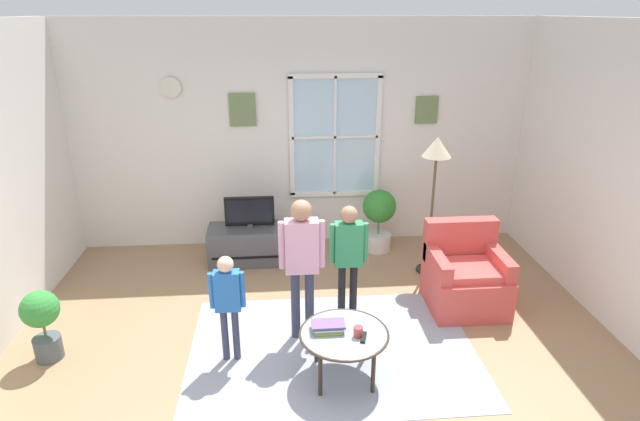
{
  "coord_description": "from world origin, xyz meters",
  "views": [
    {
      "loc": [
        -0.31,
        -3.63,
        2.91
      ],
      "look_at": [
        0.07,
        0.83,
        1.17
      ],
      "focal_mm": 28.99,
      "sensor_mm": 36.0,
      "label": 1
    }
  ],
  "objects": [
    {
      "name": "television",
      "position": [
        -0.67,
        2.16,
        0.66
      ],
      "size": [
        0.59,
        0.08,
        0.39
      ],
      "color": "#4C4C4C",
      "rests_on": "tv_stand"
    },
    {
      "name": "person_pink_shirt",
      "position": [
        -0.12,
        0.54,
        0.87
      ],
      "size": [
        0.42,
        0.19,
        1.38
      ],
      "color": "#333851",
      "rests_on": "ground_plane"
    },
    {
      "name": "tv_stand",
      "position": [
        -0.67,
        2.17,
        0.23
      ],
      "size": [
        1.03,
        0.46,
        0.46
      ],
      "color": "#4C4C51",
      "rests_on": "ground_plane"
    },
    {
      "name": "person_blue_shirt",
      "position": [
        -0.77,
        0.24,
        0.63
      ],
      "size": [
        0.3,
        0.14,
        1.01
      ],
      "color": "#333851",
      "rests_on": "ground_plane"
    },
    {
      "name": "person_green_shirt",
      "position": [
        0.33,
        0.78,
        0.76
      ],
      "size": [
        0.37,
        0.17,
        1.22
      ],
      "color": "black",
      "rests_on": "ground_plane"
    },
    {
      "name": "ground_plane",
      "position": [
        0.0,
        0.0,
        -0.01
      ],
      "size": [
        6.3,
        6.09,
        0.02
      ],
      "primitive_type": "cube",
      "color": "#9E7A56"
    },
    {
      "name": "remote_near_books",
      "position": [
        0.34,
        -0.17,
        0.45
      ],
      "size": [
        0.08,
        0.15,
        0.02
      ],
      "primitive_type": "cube",
      "rotation": [
        0.0,
        0.0,
        -0.27
      ],
      "color": "black",
      "rests_on": "coffee_table"
    },
    {
      "name": "potted_plant_by_window",
      "position": [
        0.95,
        2.36,
        0.48
      ],
      "size": [
        0.42,
        0.42,
        0.81
      ],
      "color": "silver",
      "rests_on": "ground_plane"
    },
    {
      "name": "floor_lamp",
      "position": [
        1.43,
        1.74,
        1.36
      ],
      "size": [
        0.32,
        0.32,
        1.63
      ],
      "color": "black",
      "rests_on": "ground_plane"
    },
    {
      "name": "back_wall",
      "position": [
        0.01,
        2.8,
        1.42
      ],
      "size": [
        5.7,
        0.17,
        2.85
      ],
      "color": "silver",
      "rests_on": "ground_plane"
    },
    {
      "name": "coffee_table",
      "position": [
        0.19,
        -0.08,
        0.41
      ],
      "size": [
        0.75,
        0.75,
        0.44
      ],
      "color": "#99B2B7",
      "rests_on": "ground_plane"
    },
    {
      "name": "potted_plant_corner",
      "position": [
        -2.4,
        0.39,
        0.4
      ],
      "size": [
        0.32,
        0.32,
        0.67
      ],
      "color": "#4C565B",
      "rests_on": "ground_plane"
    },
    {
      "name": "cup",
      "position": [
        0.3,
        -0.13,
        0.48
      ],
      "size": [
        0.08,
        0.08,
        0.09
      ],
      "primitive_type": "cylinder",
      "color": "#BF3F3F",
      "rests_on": "coffee_table"
    },
    {
      "name": "area_rug",
      "position": [
        0.14,
        0.29,
        0.0
      ],
      "size": [
        2.6,
        1.84,
        0.01
      ],
      "primitive_type": "cube",
      "color": "#999EAD",
      "rests_on": "ground_plane"
    },
    {
      "name": "book_stack",
      "position": [
        0.06,
        -0.03,
        0.47
      ],
      "size": [
        0.28,
        0.2,
        0.07
      ],
      "color": "gold",
      "rests_on": "coffee_table"
    },
    {
      "name": "armchair",
      "position": [
        1.59,
        0.96,
        0.33
      ],
      "size": [
        0.76,
        0.74,
        0.87
      ],
      "color": "#D14C47",
      "rests_on": "ground_plane"
    }
  ]
}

